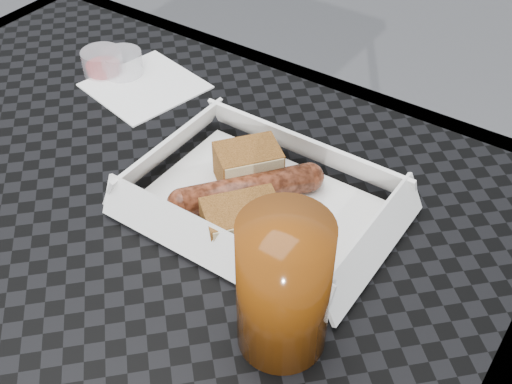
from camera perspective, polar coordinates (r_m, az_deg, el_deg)
patio_table at (r=0.67m, az=-16.57°, el=-9.06°), size 0.80×0.80×0.74m
food_tray at (r=0.62m, az=0.52°, el=-1.42°), size 0.22×0.15×0.00m
bratwurst at (r=0.61m, az=-0.79°, el=0.19°), size 0.11×0.13×0.03m
bread_near at (r=0.64m, az=-0.70°, el=2.45°), size 0.07×0.08×0.04m
bread_far at (r=0.58m, az=-1.22°, el=-2.60°), size 0.08×0.08×0.04m
veg_garnish at (r=0.56m, az=3.49°, el=-7.14°), size 0.03×0.03×0.00m
napkin at (r=0.80m, az=-9.84°, el=9.27°), size 0.14×0.14×0.00m
condiment_cup_sauce at (r=0.84m, az=-13.50°, el=11.17°), size 0.05×0.05×0.03m
condiment_cup_empty at (r=0.83m, az=-11.79°, el=11.12°), size 0.05×0.05×0.03m
drink_glass at (r=0.47m, az=2.45°, el=-8.44°), size 0.07×0.07×0.12m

